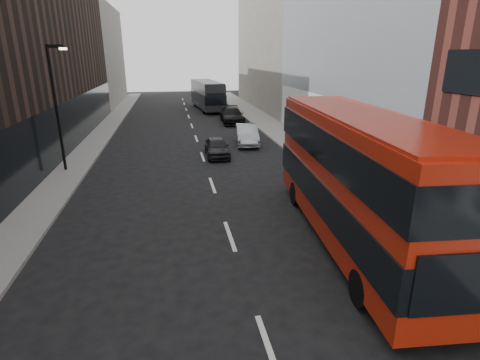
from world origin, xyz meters
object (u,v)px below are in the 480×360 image
red_bus (357,173)px  car_c (232,115)px  street_lamp (57,101)px  car_a (217,147)px  car_b (247,135)px  grey_bus (207,94)px

red_bus → car_c: (-0.20, 26.13, -1.86)m
street_lamp → car_a: street_lamp is taller
car_b → car_a: bearing=-123.4°
red_bus → car_c: red_bus is taller
grey_bus → street_lamp: bearing=-118.1°
car_a → red_bus: bearing=-75.1°
grey_bus → car_a: bearing=-99.1°
red_bus → car_a: (-3.36, 13.17, -1.99)m
street_lamp → car_b: (11.96, 5.25, -3.43)m
street_lamp → car_b: bearing=23.7°
grey_bus → car_c: (1.48, -10.58, -1.11)m
street_lamp → red_bus: 16.90m
car_c → red_bus: bearing=-87.9°
street_lamp → car_a: bearing=12.2°
street_lamp → grey_bus: street_lamp is taller
grey_bus → car_c: 10.74m
grey_bus → car_a: grey_bus is taller
car_a → car_b: car_b is taller
red_bus → car_a: size_ratio=3.13×
red_bus → grey_bus: (-1.67, 36.71, -0.75)m
grey_bus → car_b: bearing=-92.0°
grey_bus → car_c: grey_bus is taller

